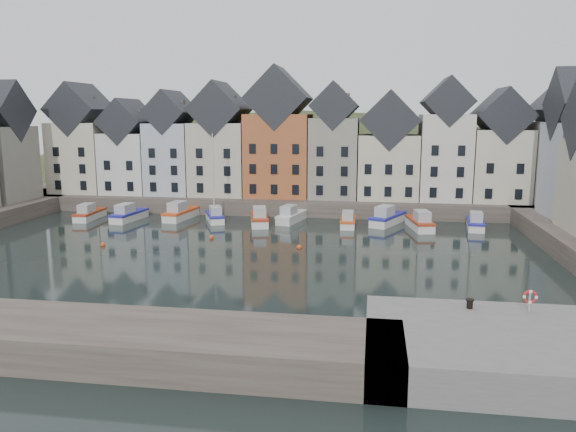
% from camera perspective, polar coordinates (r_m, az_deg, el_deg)
% --- Properties ---
extents(ground, '(260.00, 260.00, 0.00)m').
position_cam_1_polar(ground, '(52.73, -6.07, -4.34)').
color(ground, black).
rests_on(ground, ground).
extents(far_quay, '(90.00, 16.00, 2.00)m').
position_cam_1_polar(far_quay, '(81.32, -0.72, 1.61)').
color(far_quay, '#433A34').
rests_on(far_quay, ground).
extents(near_quay, '(18.00, 10.00, 2.00)m').
position_cam_1_polar(near_quay, '(32.97, 24.13, -12.49)').
color(near_quay, '#60605E').
rests_on(near_quay, ground).
extents(hillside, '(153.60, 70.40, 64.00)m').
position_cam_1_polar(hillside, '(110.62, 1.53, -6.12)').
color(hillside, '#2A371B').
rests_on(hillside, ground).
extents(far_terrace, '(72.37, 8.16, 17.78)m').
position_cam_1_polar(far_terrace, '(78.07, 1.37, 7.06)').
color(far_terrace, beige).
rests_on(far_terrace, far_quay).
extents(mooring_buoys, '(20.50, 5.50, 0.50)m').
position_cam_1_polar(mooring_buoys, '(58.76, -8.53, -2.73)').
color(mooring_buoys, '#D44719').
rests_on(mooring_buoys, ground).
extents(boat_a, '(2.16, 6.17, 2.34)m').
position_cam_1_polar(boat_a, '(76.17, -19.54, 0.19)').
color(boat_a, silver).
rests_on(boat_a, ground).
extents(boat_b, '(2.74, 6.65, 2.48)m').
position_cam_1_polar(boat_b, '(73.77, -15.91, 0.11)').
color(boat_b, silver).
rests_on(boat_b, ground).
extents(boat_c, '(2.98, 7.03, 2.62)m').
position_cam_1_polar(boat_c, '(73.20, -10.88, 0.28)').
color(boat_c, silver).
rests_on(boat_c, ground).
extents(boat_d, '(3.91, 6.07, 11.13)m').
position_cam_1_polar(boat_d, '(71.01, -7.44, 0.02)').
color(boat_d, silver).
rests_on(boat_d, ground).
extents(boat_e, '(3.56, 6.92, 2.54)m').
position_cam_1_polar(boat_e, '(68.47, -2.94, -0.25)').
color(boat_e, silver).
rests_on(boat_e, ground).
extents(boat_f, '(3.29, 6.52, 2.40)m').
position_cam_1_polar(boat_f, '(70.06, 0.30, -0.04)').
color(boat_f, silver).
rests_on(boat_f, ground).
extents(boat_g, '(1.82, 5.62, 2.15)m').
position_cam_1_polar(boat_g, '(67.70, 6.11, -0.52)').
color(boat_g, silver).
rests_on(boat_g, ground).
extents(boat_h, '(4.74, 7.18, 2.65)m').
position_cam_1_polar(boat_h, '(69.47, 10.03, -0.22)').
color(boat_h, silver).
rests_on(boat_h, ground).
extents(boat_i, '(3.17, 6.87, 2.54)m').
position_cam_1_polar(boat_i, '(67.52, 13.27, -0.67)').
color(boat_i, silver).
rests_on(boat_i, ground).
extents(boat_j, '(2.52, 6.17, 2.31)m').
position_cam_1_polar(boat_j, '(69.43, 18.51, -0.69)').
color(boat_j, silver).
rests_on(boat_j, ground).
extents(mooring_bollard, '(0.48, 0.48, 0.56)m').
position_cam_1_polar(mooring_bollard, '(35.07, 17.99, -8.43)').
color(mooring_bollard, black).
rests_on(mooring_bollard, near_quay).
extents(life_ring_post, '(0.80, 0.17, 1.30)m').
position_cam_1_polar(life_ring_post, '(35.57, 23.37, -7.59)').
color(life_ring_post, gray).
rests_on(life_ring_post, near_quay).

